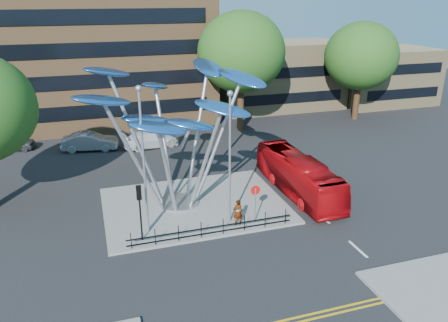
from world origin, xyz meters
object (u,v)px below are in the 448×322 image
object	(u,v)px
street_lamp_right	(230,147)
traffic_light_island	(139,201)
street_lamp_left	(143,149)
red_bus	(298,175)
parked_car_left	(10,142)
parked_car_right	(151,139)
tree_far	(361,56)
parked_car_mid	(90,141)
tree_right	(241,52)
pedestrian	(238,212)
leaf_sculpture	(173,106)
no_entry_sign_island	(255,197)

from	to	relation	value
street_lamp_right	traffic_light_island	world-z (taller)	street_lamp_right
street_lamp_left	traffic_light_island	world-z (taller)	street_lamp_left
red_bus	parked_car_left	xyz separation A→B (m)	(-21.00, 16.38, -0.63)
parked_car_left	parked_car_right	distance (m)	12.88
tree_far	red_bus	distance (m)	23.05
parked_car_mid	tree_right	bearing A→B (deg)	-72.88
parked_car_left	parked_car_right	size ratio (longest dim) A/B	0.83
tree_right	parked_car_left	distance (m)	23.56
traffic_light_island	red_bus	size ratio (longest dim) A/B	0.35
pedestrian	parked_car_left	xyz separation A→B (m)	(-15.27, 19.72, -0.24)
parked_car_mid	street_lamp_right	bearing A→B (deg)	-145.42
leaf_sculpture	red_bus	xyz separation A→B (m)	(8.67, -0.84, -5.50)
tree_far	parked_car_mid	world-z (taller)	tree_far
parked_car_left	parked_car_mid	size ratio (longest dim) A/B	0.86
tree_far	no_entry_sign_island	bearing A→B (deg)	-135.75
tree_right	tree_far	world-z (taller)	tree_right
red_bus	parked_car_mid	xyz separation A→B (m)	(-13.97, 14.18, -0.54)
street_lamp_right	tree_right	bearing A→B (deg)	68.46
leaf_sculpture	pedestrian	xyz separation A→B (m)	(2.93, -4.18, -5.89)
pedestrian	leaf_sculpture	bearing A→B (deg)	-55.32
no_entry_sign_island	red_bus	distance (m)	5.69
parked_car_left	tree_far	bearing A→B (deg)	-82.11
red_bus	pedestrian	xyz separation A→B (m)	(-5.73, -3.34, -0.39)
leaf_sculpture	street_lamp_right	world-z (taller)	leaf_sculpture
leaf_sculpture	traffic_light_island	size ratio (longest dim) A/B	3.71
tree_far	parked_car_mid	size ratio (longest dim) A/B	2.15
leaf_sculpture	parked_car_right	world-z (taller)	leaf_sculpture
street_lamp_right	no_entry_sign_island	world-z (taller)	street_lamp_right
street_lamp_left	red_bus	distance (m)	12.02
parked_car_left	pedestrian	bearing A→B (deg)	-134.01
street_lamp_left	pedestrian	distance (m)	7.00
tree_far	leaf_sculpture	distance (m)	28.53
pedestrian	parked_car_mid	size ratio (longest dim) A/B	0.33
leaf_sculpture	street_lamp_right	size ratio (longest dim) A/B	1.53
tree_right	leaf_sculpture	world-z (taller)	tree_right
parked_car_left	no_entry_sign_island	bearing A→B (deg)	-131.99
red_bus	parked_car_mid	bearing A→B (deg)	133.54
tree_right	traffic_light_island	size ratio (longest dim) A/B	3.54
red_bus	parked_car_right	distance (m)	15.83
red_bus	parked_car_left	size ratio (longest dim) A/B	2.27
red_bus	tree_right	bearing A→B (deg)	84.02
street_lamp_right	pedestrian	xyz separation A→B (m)	(0.37, -0.50, -4.11)
pedestrian	parked_car_left	bearing A→B (deg)	-52.63
tree_far	no_entry_sign_island	xyz separation A→B (m)	(-20.00, -19.48, -5.29)
street_lamp_left	parked_car_left	world-z (taller)	street_lamp_left
street_lamp_left	street_lamp_right	world-z (taller)	street_lamp_left
traffic_light_island	parked_car_mid	distance (m)	17.77
pedestrian	parked_car_right	distance (m)	16.92
street_lamp_left	red_bus	xyz separation A→B (m)	(11.10, 2.34, -3.98)
traffic_light_island	parked_car_left	bearing A→B (deg)	115.49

